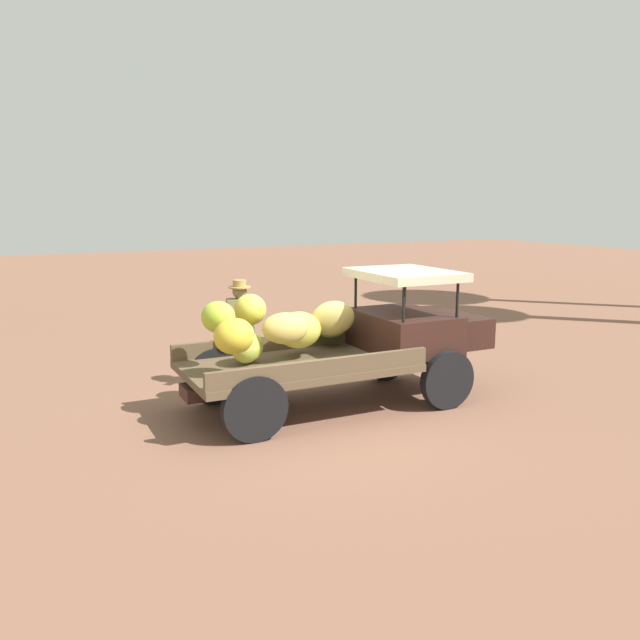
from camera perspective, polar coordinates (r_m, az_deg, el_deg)
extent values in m
plane|color=brown|center=(8.94, 0.46, -7.84)|extent=(60.00, 60.00, 0.00)
cube|color=#341C17|center=(8.88, 0.58, -4.90)|extent=(4.00, 0.48, 0.16)
cylinder|color=black|center=(10.26, 5.83, -3.13)|extent=(0.81, 0.15, 0.81)
cylinder|color=black|center=(8.99, 11.24, -5.25)|extent=(0.81, 0.15, 0.81)
cylinder|color=black|center=(9.13, -9.33, -4.93)|extent=(0.81, 0.15, 0.81)
cylinder|color=black|center=(7.68, -5.82, -7.84)|extent=(0.81, 0.15, 0.81)
cube|color=brown|center=(8.65, -2.09, -4.09)|extent=(3.02, 1.75, 0.10)
cube|color=brown|center=(9.33, -4.10, -2.02)|extent=(3.00, 0.11, 0.22)
cube|color=brown|center=(7.91, 0.27, -4.29)|extent=(3.00, 0.11, 0.22)
cube|color=#341C17|center=(9.37, 7.43, -0.99)|extent=(1.12, 1.53, 0.55)
cube|color=#341C17|center=(9.90, 11.77, -0.83)|extent=(0.71, 1.07, 0.44)
cylinder|color=black|center=(10.06, 7.57, 2.97)|extent=(0.04, 0.04, 0.55)
cylinder|color=black|center=(9.02, 12.11, 1.96)|extent=(0.04, 0.04, 0.55)
cylinder|color=black|center=(9.60, 3.19, 2.69)|extent=(0.04, 0.04, 0.55)
cylinder|color=black|center=(8.51, 7.44, 1.61)|extent=(0.04, 0.04, 0.55)
cube|color=beige|center=(9.25, 7.55, 4.03)|extent=(1.24, 1.53, 0.12)
ellipsoid|color=#B6C347|center=(8.54, -6.41, -2.47)|extent=(0.72, 0.72, 0.51)
ellipsoid|color=#B1D037|center=(8.33, -9.03, 0.26)|extent=(0.66, 0.66, 0.50)
ellipsoid|color=gold|center=(8.96, -1.85, -0.95)|extent=(0.75, 0.73, 0.59)
ellipsoid|color=gold|center=(8.74, -1.90, -0.89)|extent=(0.64, 0.65, 0.66)
ellipsoid|color=tan|center=(8.50, -3.11, -0.73)|extent=(0.69, 0.55, 0.52)
ellipsoid|color=#85C041|center=(9.48, 0.98, -0.37)|extent=(0.57, 0.50, 0.43)
ellipsoid|color=gold|center=(8.87, -6.21, 0.94)|extent=(0.55, 0.64, 0.55)
ellipsoid|color=tan|center=(9.03, 1.15, 0.15)|extent=(0.68, 0.47, 0.56)
ellipsoid|color=yellow|center=(7.92, -7.63, -1.43)|extent=(0.63, 0.66, 0.57)
cylinder|color=#4D4D6C|center=(9.97, -6.26, -3.56)|extent=(0.15, 0.15, 0.80)
cylinder|color=#4D4D6C|center=(9.94, -7.75, -3.63)|extent=(0.15, 0.15, 0.80)
cube|color=olive|center=(9.81, -7.10, 0.26)|extent=(0.45, 0.33, 0.56)
cylinder|color=olive|center=(9.71, -6.46, 0.67)|extent=(0.26, 0.41, 0.10)
cylinder|color=olive|center=(9.69, -7.63, 0.63)|extent=(0.38, 0.32, 0.10)
sphere|color=olive|center=(9.75, -7.15, 2.53)|extent=(0.22, 0.22, 0.22)
cylinder|color=#9D7E42|center=(9.74, -7.16, 2.91)|extent=(0.34, 0.34, 0.02)
cylinder|color=#9D7E42|center=(9.73, -7.16, 3.26)|extent=(0.20, 0.20, 0.10)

